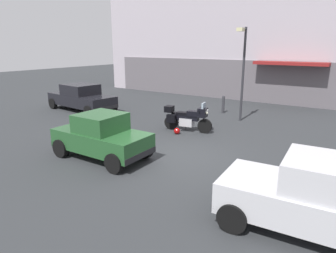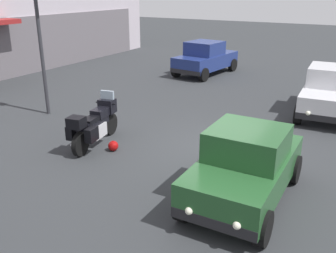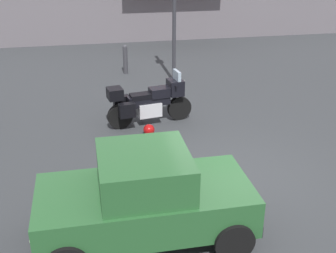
% 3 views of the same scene
% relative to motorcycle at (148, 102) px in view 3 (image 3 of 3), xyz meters
% --- Properties ---
extents(ground_plane, '(80.00, 80.00, 0.00)m').
position_rel_motorcycle_xyz_m(ground_plane, '(1.30, -2.99, -0.62)').
color(ground_plane, '#2D3033').
extents(motorcycle, '(2.25, 0.94, 1.36)m').
position_rel_motorcycle_xyz_m(motorcycle, '(0.00, 0.00, 0.00)').
color(motorcycle, black).
rests_on(motorcycle, ground).
extents(helmet, '(0.28, 0.28, 0.28)m').
position_rel_motorcycle_xyz_m(helmet, '(-0.10, -0.68, -0.48)').
color(helmet, '#990C0C').
rests_on(helmet, ground).
extents(car_compact_side, '(3.49, 1.73, 1.56)m').
position_rel_motorcycle_xyz_m(car_compact_side, '(-0.72, -4.53, 0.15)').
color(car_compact_side, '#235128').
rests_on(car_compact_side, ground).
extents(bollard_curbside, '(0.16, 0.16, 1.02)m').
position_rel_motorcycle_xyz_m(bollard_curbside, '(-0.17, 4.42, -0.08)').
color(bollard_curbside, '#333338').
rests_on(bollard_curbside, ground).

